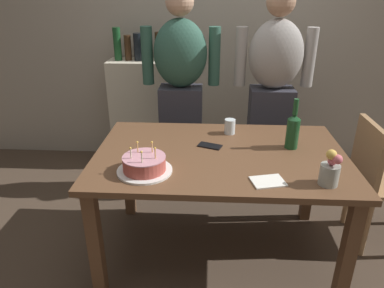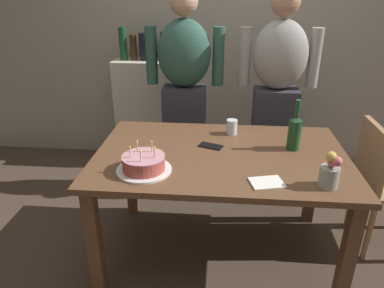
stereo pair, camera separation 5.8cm
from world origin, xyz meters
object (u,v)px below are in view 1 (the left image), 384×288
at_px(wine_bottle, 293,130).
at_px(flower_vase, 330,170).
at_px(person_man_bearded, 181,92).
at_px(birthday_cake, 144,165).
at_px(person_woman_cardigan, 272,94).
at_px(cell_phone, 210,146).
at_px(napkin_stack, 268,181).
at_px(dining_chair, 379,175).
at_px(water_glass_near, 230,126).

height_order(wine_bottle, flower_vase, wine_bottle).
bearing_deg(person_man_bearded, birthday_cake, 84.33).
bearing_deg(person_woman_cardigan, cell_phone, 56.55).
height_order(napkin_stack, flower_vase, flower_vase).
height_order(wine_bottle, person_man_bearded, person_man_bearded).
distance_m(flower_vase, dining_chair, 0.80).
bearing_deg(flower_vase, birthday_cake, 175.09).
distance_m(napkin_stack, dining_chair, 1.00).
bearing_deg(birthday_cake, person_woman_cardigan, 52.33).
bearing_deg(birthday_cake, person_man_bearded, 84.33).
distance_m(cell_phone, napkin_stack, 0.52).
xyz_separation_m(cell_phone, flower_vase, (0.60, -0.43, 0.08)).
distance_m(water_glass_near, dining_chair, 1.03).
xyz_separation_m(birthday_cake, flower_vase, (0.95, -0.08, 0.04)).
distance_m(birthday_cake, wine_bottle, 0.92).
xyz_separation_m(wine_bottle, cell_phone, (-0.50, -0.01, -0.11)).
distance_m(water_glass_near, person_man_bearded, 0.64).
xyz_separation_m(napkin_stack, person_man_bearded, (-0.54, 1.15, 0.13)).
distance_m(birthday_cake, flower_vase, 0.95).
distance_m(birthday_cake, cell_phone, 0.49).
distance_m(water_glass_near, flower_vase, 0.80).
xyz_separation_m(napkin_stack, dining_chair, (0.82, 0.52, -0.23)).
height_order(water_glass_near, cell_phone, water_glass_near).
bearing_deg(wine_bottle, napkin_stack, -114.77).
bearing_deg(cell_phone, wine_bottle, 21.88).
bearing_deg(wine_bottle, cell_phone, -178.85).
relative_size(water_glass_near, person_man_bearded, 0.06).
xyz_separation_m(wine_bottle, dining_chair, (0.62, 0.09, -0.34)).
relative_size(cell_phone, dining_chair, 0.17).
distance_m(napkin_stack, person_man_bearded, 1.28).
xyz_separation_m(water_glass_near, person_man_bearded, (-0.37, 0.51, 0.08)).
relative_size(napkin_stack, person_man_bearded, 0.10).
distance_m(birthday_cake, napkin_stack, 0.65).
bearing_deg(wine_bottle, dining_chair, 8.34).
height_order(birthday_cake, flower_vase, flower_vase).
distance_m(cell_phone, flower_vase, 0.74).
distance_m(wine_bottle, cell_phone, 0.51).
relative_size(cell_phone, person_woman_cardigan, 0.09).
height_order(birthday_cake, napkin_stack, birthday_cake).
distance_m(napkin_stack, flower_vase, 0.31).
height_order(cell_phone, napkin_stack, same).
xyz_separation_m(wine_bottle, napkin_stack, (-0.20, -0.43, -0.11)).
height_order(person_woman_cardigan, dining_chair, person_woman_cardigan).
bearing_deg(napkin_stack, person_man_bearded, 115.25).
relative_size(napkin_stack, dining_chair, 0.19).
xyz_separation_m(cell_phone, person_woman_cardigan, (0.48, 0.73, 0.13)).
xyz_separation_m(flower_vase, person_man_bearded, (-0.84, 1.16, 0.05)).
height_order(person_man_bearded, dining_chair, person_man_bearded).
bearing_deg(dining_chair, wine_bottle, 98.34).
bearing_deg(person_woman_cardigan, wine_bottle, 91.54).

